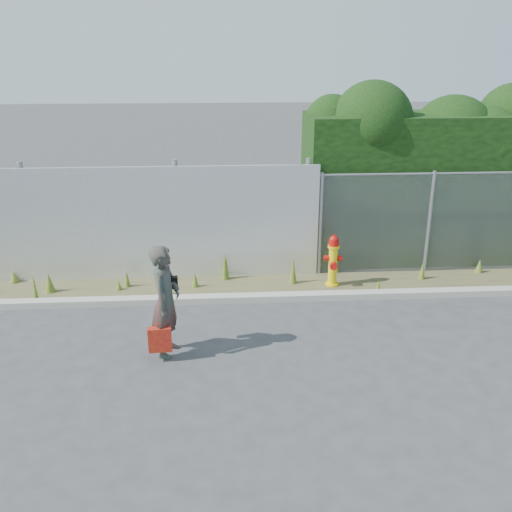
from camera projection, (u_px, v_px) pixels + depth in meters
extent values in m
plane|color=#393A3C|center=(282.00, 351.00, 8.49)|extent=(80.00, 80.00, 0.00)
cube|color=#A19E91|center=(271.00, 297.00, 10.16)|extent=(16.00, 0.22, 0.12)
cube|color=brown|center=(268.00, 287.00, 10.74)|extent=(16.00, 1.20, 0.01)
cone|color=#49621D|center=(127.00, 279.00, 10.67)|extent=(0.12, 0.12, 0.34)
cone|color=#49621D|center=(336.00, 262.00, 11.33)|extent=(0.14, 0.14, 0.45)
cone|color=#49621D|center=(14.00, 278.00, 10.88)|extent=(0.18, 0.18, 0.23)
cone|color=#49621D|center=(195.00, 280.00, 10.67)|extent=(0.13, 0.13, 0.29)
cone|color=#49621D|center=(35.00, 289.00, 10.01)|extent=(0.10, 0.10, 0.52)
cone|color=#49621D|center=(168.00, 290.00, 10.32)|extent=(0.17, 0.17, 0.23)
cone|color=#49621D|center=(49.00, 283.00, 10.43)|extent=(0.20, 0.20, 0.37)
cone|color=#49621D|center=(378.00, 286.00, 10.51)|extent=(0.11, 0.11, 0.22)
cone|color=#49621D|center=(422.00, 271.00, 11.03)|extent=(0.13, 0.13, 0.35)
cone|color=#49621D|center=(293.00, 271.00, 10.80)|extent=(0.15, 0.15, 0.52)
cone|color=#49621D|center=(225.00, 269.00, 10.99)|extent=(0.13, 0.13, 0.46)
cone|color=#49621D|center=(119.00, 286.00, 10.55)|extent=(0.13, 0.13, 0.19)
cone|color=#49621D|center=(479.00, 266.00, 11.35)|extent=(0.16, 0.16, 0.29)
cone|color=#49621D|center=(226.00, 267.00, 11.00)|extent=(0.13, 0.13, 0.52)
cube|color=silver|center=(94.00, 225.00, 10.72)|extent=(8.50, 0.08, 2.20)
cylinder|color=gray|center=(28.00, 222.00, 10.74)|extent=(0.10, 0.10, 2.30)
cylinder|color=gray|center=(177.00, 219.00, 10.91)|extent=(0.10, 0.10, 2.30)
cylinder|color=gray|center=(307.00, 217.00, 11.06)|extent=(0.10, 0.10, 2.30)
cube|color=gray|center=(481.00, 223.00, 11.21)|extent=(6.50, 0.03, 2.00)
cylinder|color=gray|center=(488.00, 173.00, 10.87)|extent=(6.50, 0.04, 0.04)
cylinder|color=gray|center=(320.00, 225.00, 11.01)|extent=(0.07, 0.07, 2.05)
cylinder|color=gray|center=(429.00, 223.00, 11.14)|extent=(0.07, 0.07, 2.05)
cube|color=black|center=(478.00, 186.00, 11.99)|extent=(7.30, 1.60, 3.00)
sphere|color=black|center=(332.00, 122.00, 11.60)|extent=(1.10, 1.10, 1.10)
sphere|color=black|center=(372.00, 121.00, 11.26)|extent=(1.59, 1.59, 1.59)
sphere|color=black|center=(416.00, 147.00, 11.51)|extent=(1.26, 1.26, 1.26)
sphere|color=black|center=(452.00, 138.00, 11.72)|extent=(1.73, 1.73, 1.73)
sphere|color=black|center=(486.00, 145.00, 11.68)|extent=(1.60, 1.60, 1.60)
cylinder|color=yellow|center=(332.00, 284.00, 10.79)|extent=(0.25, 0.25, 0.05)
cylinder|color=yellow|center=(333.00, 267.00, 10.67)|extent=(0.16, 0.16, 0.77)
cylinder|color=yellow|center=(334.00, 247.00, 10.53)|extent=(0.22, 0.22, 0.05)
cylinder|color=#B20F0A|center=(334.00, 243.00, 10.51)|extent=(0.19, 0.19, 0.09)
sphere|color=#B20F0A|center=(334.00, 240.00, 10.49)|extent=(0.17, 0.17, 0.17)
cylinder|color=#B20F0A|center=(334.00, 235.00, 10.46)|extent=(0.05, 0.05, 0.05)
cylinder|color=#B20F0A|center=(326.00, 258.00, 10.60)|extent=(0.09, 0.10, 0.10)
cylinder|color=#B20F0A|center=(340.00, 258.00, 10.62)|extent=(0.09, 0.10, 0.10)
cylinder|color=#B20F0A|center=(334.00, 266.00, 10.53)|extent=(0.14, 0.11, 0.14)
imported|color=#0E5849|center=(166.00, 301.00, 8.17)|extent=(0.54, 0.69, 1.68)
cube|color=#9E091A|center=(160.00, 339.00, 8.10)|extent=(0.33, 0.12, 0.37)
cylinder|color=#9E091A|center=(159.00, 324.00, 8.02)|extent=(0.16, 0.01, 0.01)
cube|color=black|center=(170.00, 283.00, 8.29)|extent=(0.24, 0.10, 0.18)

